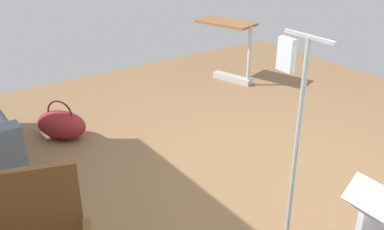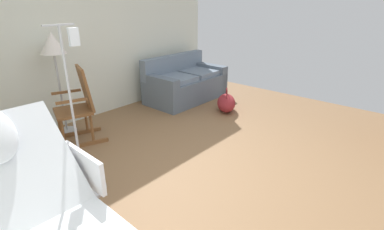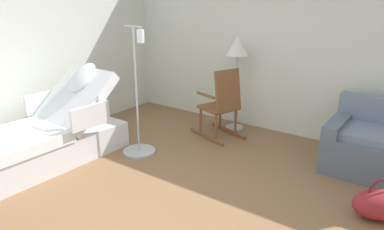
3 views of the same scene
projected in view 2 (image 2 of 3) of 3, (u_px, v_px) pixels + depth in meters
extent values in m
plane|color=olive|center=(218.00, 172.00, 3.44)|extent=(6.83, 6.83, 0.00)
cube|color=silver|center=(79.00, 35.00, 4.62)|extent=(5.66, 0.10, 2.70)
cube|color=white|center=(5.00, 175.00, 2.08)|extent=(0.94, 0.83, 0.73)
cube|color=silver|center=(84.00, 167.00, 2.36)|extent=(0.05, 0.56, 0.28)
cylinder|color=black|center=(52.00, 207.00, 2.79)|extent=(0.10, 0.10, 0.10)
cube|color=slate|center=(186.00, 88.00, 5.84)|extent=(1.61, 0.86, 0.45)
cube|color=slate|center=(175.00, 79.00, 5.46)|extent=(0.68, 0.65, 0.10)
cube|color=slate|center=(200.00, 72.00, 5.98)|extent=(0.68, 0.65, 0.10)
cube|color=slate|center=(174.00, 65.00, 5.90)|extent=(1.60, 0.17, 0.40)
cube|color=slate|center=(160.00, 93.00, 5.32)|extent=(0.19, 0.85, 0.60)
cube|color=slate|center=(209.00, 78.00, 6.31)|extent=(0.19, 0.85, 0.60)
cube|color=brown|center=(75.00, 134.00, 4.36)|extent=(0.73, 0.29, 0.05)
cube|color=brown|center=(80.00, 145.00, 4.01)|extent=(0.73, 0.29, 0.05)
cylinder|color=brown|center=(63.00, 133.00, 3.86)|extent=(0.04, 0.04, 0.40)
cylinder|color=brown|center=(59.00, 123.00, 4.17)|extent=(0.04, 0.04, 0.40)
cylinder|color=brown|center=(92.00, 127.00, 4.03)|extent=(0.04, 0.04, 0.40)
cylinder|color=brown|center=(86.00, 118.00, 4.34)|extent=(0.04, 0.04, 0.40)
cube|color=brown|center=(73.00, 111.00, 4.03)|extent=(0.59, 0.60, 0.04)
cube|color=brown|center=(85.00, 88.00, 4.01)|extent=(0.25, 0.45, 0.60)
cube|color=brown|center=(72.00, 101.00, 3.75)|extent=(0.38, 0.17, 0.03)
cube|color=brown|center=(66.00, 92.00, 4.13)|extent=(0.38, 0.17, 0.03)
cylinder|color=#B2B5BA|center=(67.00, 131.00, 4.48)|extent=(0.28, 0.28, 0.03)
cylinder|color=#B2B5BA|center=(61.00, 94.00, 4.27)|extent=(0.03, 0.03, 1.15)
cone|color=silver|center=(52.00, 43.00, 4.00)|extent=(0.34, 0.34, 0.30)
ellipsoid|color=maroon|center=(226.00, 103.00, 5.26)|extent=(0.64, 0.59, 0.30)
torus|color=maroon|center=(227.00, 96.00, 5.21)|extent=(0.25, 0.20, 0.30)
cylinder|color=#B2B5BA|center=(85.00, 189.00, 3.10)|extent=(0.44, 0.44, 0.03)
cylinder|color=#B2B5BA|center=(73.00, 115.00, 2.79)|extent=(0.02, 0.02, 1.65)
cube|color=#B2B5BA|center=(58.00, 25.00, 2.49)|extent=(0.28, 0.02, 0.02)
cube|color=white|center=(74.00, 37.00, 2.62)|extent=(0.09, 0.04, 0.16)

